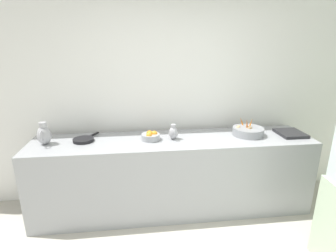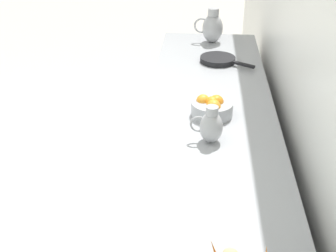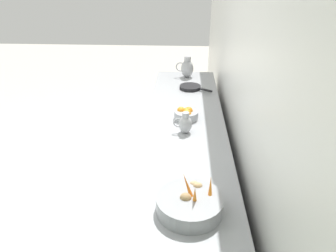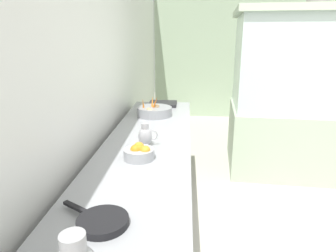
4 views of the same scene
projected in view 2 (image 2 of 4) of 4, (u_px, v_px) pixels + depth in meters
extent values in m
cube|color=#9EA0A5|center=(206.00, 218.00, 2.30)|extent=(0.70, 3.30, 0.93)
cylinder|color=#9EA0A5|center=(212.00, 109.00, 2.29)|extent=(0.21, 0.21, 0.07)
sphere|color=orange|center=(216.00, 102.00, 2.28)|extent=(0.08, 0.08, 0.08)
sphere|color=orange|center=(214.00, 107.00, 2.23)|extent=(0.07, 0.07, 0.07)
sphere|color=orange|center=(203.00, 101.00, 2.29)|extent=(0.07, 0.07, 0.07)
sphere|color=orange|center=(212.00, 103.00, 2.27)|extent=(0.07, 0.07, 0.07)
ellipsoid|color=#A3A3A8|center=(213.00, 28.00, 3.28)|extent=(0.15, 0.15, 0.21)
cylinder|color=#A3A3A8|center=(213.00, 12.00, 3.22)|extent=(0.08, 0.08, 0.06)
torus|color=#A3A3A8|center=(202.00, 25.00, 3.28)|extent=(0.11, 0.01, 0.11)
ellipsoid|color=#A3A3A8|center=(211.00, 127.00, 2.04)|extent=(0.11, 0.11, 0.15)
cylinder|color=#A3A3A8|center=(212.00, 111.00, 2.00)|extent=(0.06, 0.06, 0.04)
torus|color=#A3A3A8|center=(198.00, 124.00, 2.04)|extent=(0.08, 0.01, 0.08)
cylinder|color=black|center=(218.00, 59.00, 2.96)|extent=(0.23, 0.23, 0.03)
cube|color=black|center=(244.00, 65.00, 2.86)|extent=(0.14, 0.10, 0.02)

